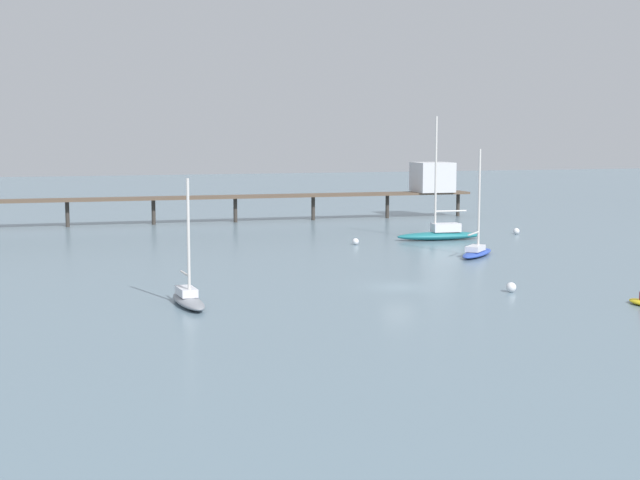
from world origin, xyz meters
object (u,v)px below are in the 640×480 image
at_px(sailboat_blue, 477,250).
at_px(sailboat_teal, 440,232).
at_px(pier, 351,186).
at_px(mooring_buoy_outer, 516,231).
at_px(mooring_buoy_far, 511,287).
at_px(mooring_buoy_inner, 356,241).
at_px(sailboat_gray, 188,297).

distance_m(sailboat_blue, sailboat_teal, 13.77).
relative_size(pier, sailboat_blue, 6.52).
distance_m(sailboat_blue, mooring_buoy_outer, 20.97).
bearing_deg(pier, mooring_buoy_outer, -64.13).
bearing_deg(sailboat_teal, mooring_buoy_far, -106.87).
relative_size(sailboat_blue, mooring_buoy_outer, 14.15).
height_order(sailboat_teal, mooring_buoy_inner, sailboat_teal).
bearing_deg(mooring_buoy_far, mooring_buoy_outer, 59.21).
height_order(mooring_buoy_inner, mooring_buoy_far, mooring_buoy_far).
distance_m(sailboat_gray, sailboat_teal, 44.51).
bearing_deg(mooring_buoy_inner, pier, 70.90).
bearing_deg(sailboat_teal, mooring_buoy_inner, -172.96).
bearing_deg(pier, mooring_buoy_inner, -109.10).
relative_size(sailboat_gray, mooring_buoy_outer, 12.03).
relative_size(sailboat_blue, mooring_buoy_far, 13.86).
distance_m(pier, mooring_buoy_outer, 26.89).
relative_size(mooring_buoy_inner, mooring_buoy_outer, 0.96).
distance_m(sailboat_gray, sailboat_blue, 34.44).
height_order(pier, mooring_buoy_outer, pier).
relative_size(sailboat_gray, sailboat_blue, 0.85).
bearing_deg(mooring_buoy_inner, sailboat_blue, -58.11).
xyz_separation_m(sailboat_blue, mooring_buoy_outer, (13.56, 15.99, -0.26)).
height_order(sailboat_gray, mooring_buoy_far, sailboat_gray).
xyz_separation_m(pier, sailboat_gray, (-32.27, -56.27, -3.95)).
xyz_separation_m(sailboat_gray, sailboat_teal, (33.00, 29.88, 0.22)).
xyz_separation_m(pier, mooring_buoy_inner, (-9.58, -27.67, -4.20)).
height_order(sailboat_gray, sailboat_blue, sailboat_blue).
bearing_deg(pier, sailboat_blue, -92.83).
height_order(sailboat_teal, mooring_buoy_outer, sailboat_teal).
relative_size(sailboat_teal, mooring_buoy_inner, 19.65).
bearing_deg(pier, sailboat_teal, -88.42).
bearing_deg(pier, sailboat_gray, -119.83).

